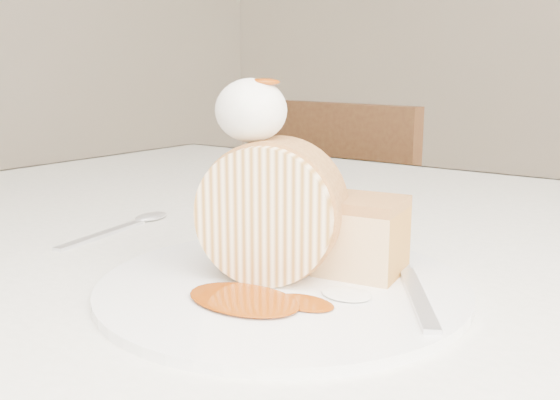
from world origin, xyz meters
The scene contains 10 objects.
table centered at (0.00, 0.20, 0.66)m, with size 1.40×0.90×0.75m.
chair_far centered at (-0.41, 0.94, 0.48)m, with size 0.44×0.44×0.84m.
plate centered at (0.03, -0.01, 0.75)m, with size 0.29×0.29×0.01m, color white.
roulade_slice centered at (0.02, 0.00, 0.81)m, with size 0.11×0.11×0.06m, color #FFE2B1.
cake_chunk centered at (0.07, 0.05, 0.78)m, with size 0.06×0.06×0.05m, color #AF7C42.
whipped_cream centered at (0.00, -0.01, 0.89)m, with size 0.06×0.06×0.05m, color white.
caramel_drizzle centered at (0.01, 0.00, 0.92)m, with size 0.03×0.02×0.01m, color #823205.
caramel_pool centered at (0.03, -0.06, 0.76)m, with size 0.09×0.06×0.00m, color #823205, non-canonical shape.
fork centered at (0.13, 0.02, 0.76)m, with size 0.02×0.17×0.00m, color silver.
spoon centered at (-0.21, 0.01, 0.75)m, with size 0.02×0.15×0.00m, color silver.
Camera 1 is at (0.30, -0.38, 0.92)m, focal length 40.00 mm.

